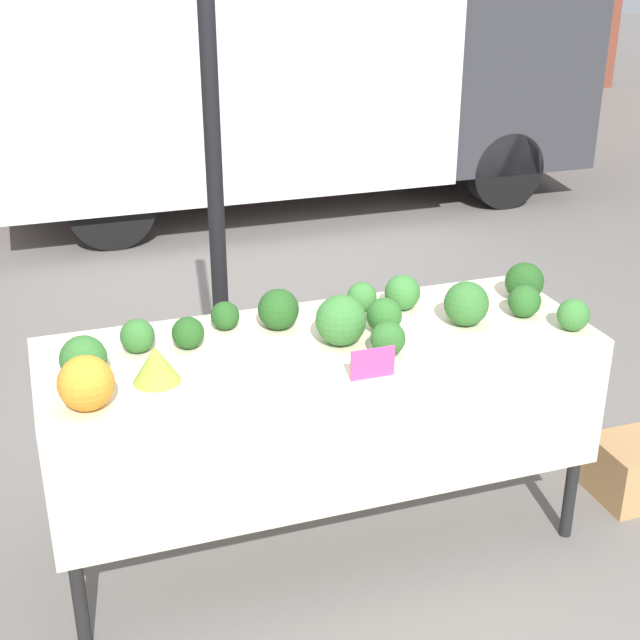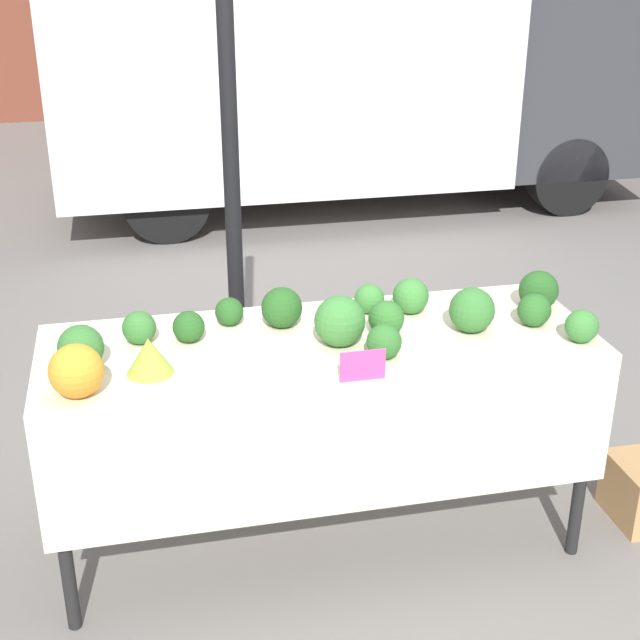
# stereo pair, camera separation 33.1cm
# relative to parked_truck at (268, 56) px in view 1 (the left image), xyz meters

# --- Properties ---
(ground_plane) EXTENTS (40.00, 40.00, 0.00)m
(ground_plane) POSITION_rel_parked_truck_xyz_m (-1.19, -4.93, -1.29)
(ground_plane) COLOR slate
(tent_pole) EXTENTS (0.07, 0.07, 2.42)m
(tent_pole) POSITION_rel_parked_truck_xyz_m (-1.42, -4.24, -0.08)
(tent_pole) COLOR black
(tent_pole) RESTS_ON ground_plane
(parked_truck) EXTENTS (5.18, 2.21, 2.43)m
(parked_truck) POSITION_rel_parked_truck_xyz_m (0.00, 0.00, 0.00)
(parked_truck) COLOR silver
(parked_truck) RESTS_ON ground_plane
(market_table) EXTENTS (2.08, 0.73, 0.92)m
(market_table) POSITION_rel_parked_truck_xyz_m (-1.19, -5.00, -0.50)
(market_table) COLOR beige
(market_table) RESTS_ON ground_plane
(orange_cauliflower) EXTENTS (0.18, 0.18, 0.18)m
(orange_cauliflower) POSITION_rel_parked_truck_xyz_m (-2.06, -5.18, -0.29)
(orange_cauliflower) COLOR orange
(orange_cauliflower) RESTS_ON market_table
(romanesco_head) EXTENTS (0.16, 0.16, 0.13)m
(romanesco_head) POSITION_rel_parked_truck_xyz_m (-1.82, -5.07, -0.31)
(romanesco_head) COLOR #93B238
(romanesco_head) RESTS_ON market_table
(broccoli_head_0) EXTENTS (0.13, 0.13, 0.13)m
(broccoli_head_0) POSITION_rel_parked_truck_xyz_m (-1.00, -5.13, -0.31)
(broccoli_head_0) COLOR #2D6628
(broccoli_head_0) RESTS_ON market_table
(broccoli_head_1) EXTENTS (0.14, 0.14, 0.14)m
(broccoli_head_1) POSITION_rel_parked_truck_xyz_m (-0.78, -4.76, -0.30)
(broccoli_head_1) COLOR #387533
(broccoli_head_1) RESTS_ON market_table
(broccoli_head_2) EXTENTS (0.13, 0.13, 0.13)m
(broccoli_head_2) POSITION_rel_parked_truck_xyz_m (-0.35, -4.98, -0.31)
(broccoli_head_2) COLOR #285B23
(broccoli_head_2) RESTS_ON market_table
(broccoli_head_3) EXTENTS (0.11, 0.11, 0.11)m
(broccoli_head_3) POSITION_rel_parked_truck_xyz_m (-1.50, -4.72, -0.32)
(broccoli_head_3) COLOR #23511E
(broccoli_head_3) RESTS_ON market_table
(broccoli_head_4) EXTENTS (0.13, 0.13, 0.13)m
(broccoli_head_4) POSITION_rel_parked_truck_xyz_m (-1.85, -4.82, -0.31)
(broccoli_head_4) COLOR #336B2D
(broccoli_head_4) RESTS_ON market_table
(broccoli_head_5) EXTENTS (0.16, 0.16, 0.16)m
(broccoli_head_5) POSITION_rel_parked_truck_xyz_m (-1.31, -4.78, -0.30)
(broccoli_head_5) COLOR #23511E
(broccoli_head_5) RESTS_ON market_table
(broccoli_head_6) EXTENTS (0.12, 0.12, 0.12)m
(broccoli_head_6) POSITION_rel_parked_truck_xyz_m (-0.94, -4.73, -0.32)
(broccoli_head_6) COLOR #387533
(broccoli_head_6) RESTS_ON market_table
(broccoli_head_7) EXTENTS (0.17, 0.17, 0.17)m
(broccoli_head_7) POSITION_rel_parked_truck_xyz_m (-0.61, -4.98, -0.29)
(broccoli_head_7) COLOR #336B2D
(broccoli_head_7) RESTS_ON market_table
(broccoli_head_8) EXTENTS (0.12, 0.12, 0.12)m
(broccoli_head_8) POSITION_rel_parked_truck_xyz_m (-1.67, -4.84, -0.32)
(broccoli_head_8) COLOR #23511E
(broccoli_head_8) RESTS_ON market_table
(broccoli_head_9) EXTENTS (0.13, 0.13, 0.13)m
(broccoli_head_9) POSITION_rel_parked_truck_xyz_m (-0.24, -5.16, -0.31)
(broccoli_head_9) COLOR #387533
(broccoli_head_9) RESTS_ON market_table
(broccoli_head_10) EXTENTS (0.19, 0.19, 0.19)m
(broccoli_head_10) POSITION_rel_parked_truck_xyz_m (-1.13, -4.99, -0.28)
(broccoli_head_10) COLOR #387533
(broccoli_head_10) RESTS_ON market_table
(broccoli_head_11) EXTENTS (0.16, 0.16, 0.16)m
(broccoli_head_11) POSITION_rel_parked_truck_xyz_m (-0.27, -4.83, -0.30)
(broccoli_head_11) COLOR #23511E
(broccoli_head_11) RESTS_ON market_table
(broccoli_head_12) EXTENTS (0.16, 0.16, 0.16)m
(broccoli_head_12) POSITION_rel_parked_truck_xyz_m (-2.05, -4.98, -0.30)
(broccoli_head_12) COLOR #336B2D
(broccoli_head_12) RESTS_ON market_table
(broccoli_head_13) EXTENTS (0.14, 0.14, 0.14)m
(broccoli_head_13) POSITION_rel_parked_truck_xyz_m (-0.94, -4.94, -0.31)
(broccoli_head_13) COLOR #2D6628
(broccoli_head_13) RESTS_ON market_table
(price_sign) EXTENTS (0.16, 0.01, 0.11)m
(price_sign) POSITION_rel_parked_truck_xyz_m (-1.12, -5.28, -0.32)
(price_sign) COLOR #EF4793
(price_sign) RESTS_ON market_table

